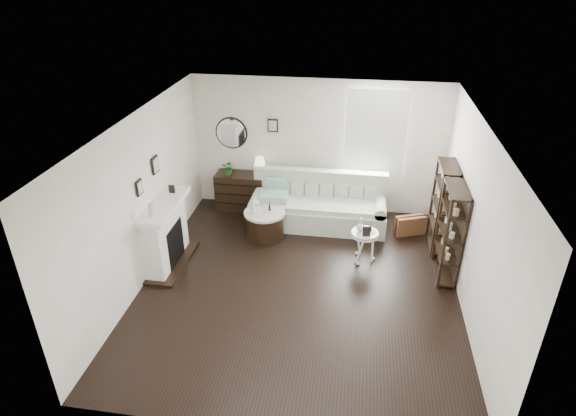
% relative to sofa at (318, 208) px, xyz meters
% --- Properties ---
extents(room, '(5.50, 5.50, 5.50)m').
position_rel_sofa_xyz_m(room, '(0.64, 0.62, 1.26)').
color(room, black).
rests_on(room, ground).
extents(fireplace, '(0.50, 1.40, 1.84)m').
position_rel_sofa_xyz_m(fireplace, '(-2.41, -1.78, 0.20)').
color(fireplace, white).
rests_on(fireplace, ground).
extents(shelf_unit_far, '(0.30, 0.80, 1.60)m').
position_rel_sofa_xyz_m(shelf_unit_far, '(2.23, -0.53, 0.47)').
color(shelf_unit_far, black).
rests_on(shelf_unit_far, ground).
extents(shelf_unit_near, '(0.30, 0.80, 1.60)m').
position_rel_sofa_xyz_m(shelf_unit_near, '(2.23, -1.43, 0.47)').
color(shelf_unit_near, black).
rests_on(shelf_unit_near, ground).
extents(sofa, '(2.61, 0.90, 1.02)m').
position_rel_sofa_xyz_m(sofa, '(0.00, 0.00, 0.00)').
color(sofa, '#B8C2AD').
rests_on(sofa, ground).
extents(quilt, '(0.56, 0.47, 0.14)m').
position_rel_sofa_xyz_m(quilt, '(-0.85, -0.13, 0.26)').
color(quilt, '#24845A').
rests_on(quilt, sofa).
extents(suitcase, '(0.59, 0.38, 0.37)m').
position_rel_sofa_xyz_m(suitcase, '(1.77, -0.17, -0.15)').
color(suitcase, brown).
rests_on(suitcase, ground).
extents(dresser, '(1.16, 0.50, 0.77)m').
position_rel_sofa_xyz_m(dresser, '(-1.57, 0.39, 0.05)').
color(dresser, black).
rests_on(dresser, ground).
extents(table_lamp, '(0.29, 0.29, 0.39)m').
position_rel_sofa_xyz_m(table_lamp, '(-1.23, 0.39, 0.63)').
color(table_lamp, white).
rests_on(table_lamp, dresser).
extents(potted_plant, '(0.29, 0.25, 0.30)m').
position_rel_sofa_xyz_m(potted_plant, '(-1.86, 0.34, 0.59)').
color(potted_plant, '#1E5B1A').
rests_on(potted_plant, dresser).
extents(drum_table, '(0.76, 0.76, 0.53)m').
position_rel_sofa_xyz_m(drum_table, '(-0.93, -0.68, -0.07)').
color(drum_table, black).
rests_on(drum_table, ground).
extents(pedestal_table, '(0.47, 0.47, 0.57)m').
position_rel_sofa_xyz_m(pedestal_table, '(0.91, -1.19, 0.18)').
color(pedestal_table, silver).
rests_on(pedestal_table, ground).
extents(eiffel_drum, '(0.14, 0.14, 0.19)m').
position_rel_sofa_xyz_m(eiffel_drum, '(-0.85, -0.63, 0.29)').
color(eiffel_drum, black).
rests_on(eiffel_drum, drum_table).
extents(bottle_drum, '(0.08, 0.08, 0.33)m').
position_rel_sofa_xyz_m(bottle_drum, '(-1.12, -0.77, 0.36)').
color(bottle_drum, silver).
rests_on(bottle_drum, drum_table).
extents(card_frame_drum, '(0.14, 0.06, 0.18)m').
position_rel_sofa_xyz_m(card_frame_drum, '(-0.99, -0.87, 0.28)').
color(card_frame_drum, white).
rests_on(card_frame_drum, drum_table).
extents(eiffel_ped, '(0.12, 0.12, 0.18)m').
position_rel_sofa_xyz_m(eiffel_ped, '(1.00, -1.16, 0.32)').
color(eiffel_ped, black).
rests_on(eiffel_ped, pedestal_table).
extents(flask_ped, '(0.14, 0.14, 0.26)m').
position_rel_sofa_xyz_m(flask_ped, '(0.82, -1.17, 0.36)').
color(flask_ped, silver).
rests_on(flask_ped, pedestal_table).
extents(card_frame_ped, '(0.13, 0.07, 0.17)m').
position_rel_sofa_xyz_m(card_frame_ped, '(0.93, -1.32, 0.32)').
color(card_frame_ped, black).
rests_on(card_frame_ped, pedestal_table).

